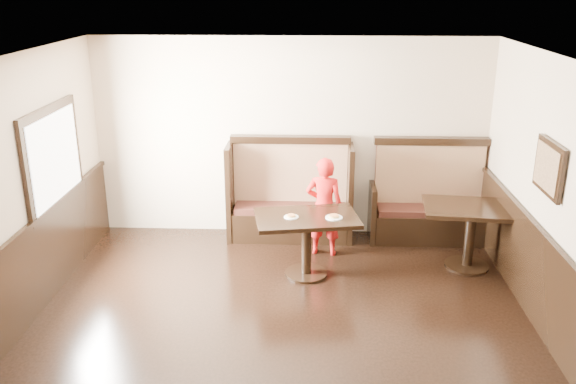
# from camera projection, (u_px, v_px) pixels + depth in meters

# --- Properties ---
(ground) EXTENTS (7.00, 7.00, 0.00)m
(ground) POSITION_uv_depth(u_px,v_px,m) (277.00, 375.00, 5.70)
(ground) COLOR black
(ground) RESTS_ON ground
(room_shell) EXTENTS (7.00, 7.00, 7.00)m
(room_shell) POSITION_uv_depth(u_px,v_px,m) (247.00, 296.00, 5.76)
(room_shell) COLOR #C3AA8D
(room_shell) RESTS_ON ground
(booth_main) EXTENTS (1.75, 0.72, 1.45)m
(booth_main) POSITION_uv_depth(u_px,v_px,m) (290.00, 201.00, 8.64)
(booth_main) COLOR black
(booth_main) RESTS_ON ground
(booth_neighbor) EXTENTS (1.65, 0.72, 1.45)m
(booth_neighbor) POSITION_uv_depth(u_px,v_px,m) (428.00, 207.00, 8.58)
(booth_neighbor) COLOR black
(booth_neighbor) RESTS_ON ground
(table_main) EXTENTS (1.35, 0.97, 0.79)m
(table_main) POSITION_uv_depth(u_px,v_px,m) (306.00, 230.00, 7.46)
(table_main) COLOR black
(table_main) RESTS_ON ground
(table_neighbor) EXTENTS (1.26, 0.89, 0.83)m
(table_neighbor) POSITION_uv_depth(u_px,v_px,m) (471.00, 222.00, 7.66)
(table_neighbor) COLOR black
(table_neighbor) RESTS_ON ground
(child) EXTENTS (0.53, 0.38, 1.35)m
(child) POSITION_uv_depth(u_px,v_px,m) (324.00, 207.00, 8.03)
(child) COLOR red
(child) RESTS_ON ground
(pizza_plate_left) EXTENTS (0.18, 0.18, 0.03)m
(pizza_plate_left) POSITION_uv_depth(u_px,v_px,m) (291.00, 216.00, 7.36)
(pizza_plate_left) COLOR white
(pizza_plate_left) RESTS_ON table_main
(pizza_plate_right) EXTENTS (0.21, 0.21, 0.04)m
(pizza_plate_right) POSITION_uv_depth(u_px,v_px,m) (334.00, 217.00, 7.34)
(pizza_plate_right) COLOR white
(pizza_plate_right) RESTS_ON table_main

